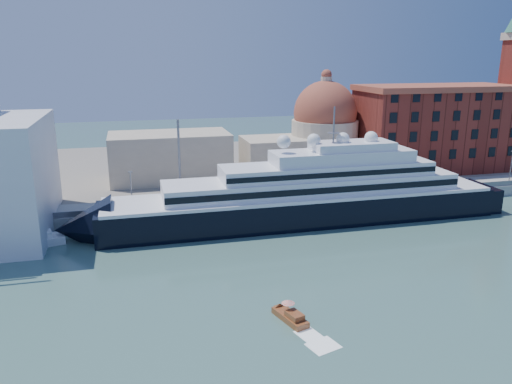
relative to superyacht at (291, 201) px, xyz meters
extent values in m
plane|color=#335850|center=(-1.03, -23.00, -4.69)|extent=(400.00, 400.00, 0.00)
cube|color=gray|center=(-1.03, 11.00, -3.44)|extent=(180.00, 10.00, 2.50)
cube|color=slate|center=(-1.03, 52.00, -3.69)|extent=(260.00, 72.00, 2.00)
cube|color=slate|center=(-1.03, 6.50, -1.59)|extent=(180.00, 0.10, 1.20)
cube|color=black|center=(2.48, 0.00, -2.42)|extent=(80.67, 12.41, 6.72)
cone|color=black|center=(-39.93, 0.00, -2.42)|extent=(10.34, 12.41, 12.41)
cube|color=black|center=(42.81, 0.00, -2.63)|extent=(6.21, 11.38, 6.21)
cube|color=white|center=(2.48, 0.00, 1.20)|extent=(78.60, 12.62, 0.62)
cube|color=white|center=(4.55, 0.00, 3.06)|extent=(59.98, 10.34, 3.10)
cube|color=black|center=(4.55, -5.17, 3.06)|extent=(59.98, 0.15, 1.24)
cube|color=white|center=(7.65, 0.00, 5.96)|extent=(43.44, 9.31, 2.69)
cube|color=white|center=(10.75, 0.00, 8.54)|extent=(28.96, 8.27, 2.48)
cube|color=white|center=(12.82, 0.00, 10.61)|extent=(16.55, 7.24, 1.65)
cylinder|color=slate|center=(8.68, 0.00, 14.96)|extent=(0.31, 0.31, 7.24)
sphere|color=white|center=(-1.66, 0.00, 12.06)|extent=(2.69, 2.69, 2.69)
sphere|color=white|center=(4.55, 0.00, 12.06)|extent=(2.69, 2.69, 2.69)
sphere|color=white|center=(10.75, 0.00, 12.06)|extent=(2.69, 2.69, 2.69)
sphere|color=white|center=(16.96, 0.00, 12.06)|extent=(2.69, 2.69, 2.69)
cube|color=white|center=(-49.36, -1.35, -4.10)|extent=(12.51, 7.21, 1.58)
cube|color=white|center=(-47.46, -0.78, -2.81)|extent=(4.50, 3.51, 1.19)
cube|color=maroon|center=(-12.13, -37.10, -4.35)|extent=(3.57, 6.16, 0.97)
cube|color=maroon|center=(-11.85, -38.04, -3.52)|extent=(2.20, 2.79, 0.78)
cylinder|color=slate|center=(-12.28, -36.64, -3.13)|extent=(0.06, 0.06, 1.56)
cone|color=red|center=(-12.28, -36.64, -2.26)|extent=(1.75, 1.75, 0.39)
cube|color=maroon|center=(50.97, 29.00, 8.31)|extent=(42.00, 18.00, 22.00)
cube|color=#9A4732|center=(50.97, 29.00, 19.81)|extent=(43.00, 19.00, 1.50)
cube|color=maroon|center=(74.97, 29.00, 14.81)|extent=(6.00, 6.00, 35.00)
cylinder|color=beige|center=(20.97, 35.00, 4.31)|extent=(18.00, 18.00, 14.00)
sphere|color=#9A4732|center=(20.97, 35.00, 13.31)|extent=(17.00, 17.00, 17.00)
cylinder|color=beige|center=(20.97, 35.00, 21.31)|extent=(3.00, 3.00, 3.00)
cube|color=beige|center=(6.97, 33.00, 2.31)|extent=(18.00, 14.00, 10.00)
cube|color=beige|center=(-21.03, 35.00, 3.31)|extent=(30.00, 16.00, 12.00)
cylinder|color=slate|center=(-31.03, 8.00, 1.81)|extent=(0.24, 0.24, 8.00)
cube|color=slate|center=(-31.03, 8.00, 5.91)|extent=(0.80, 0.30, 0.25)
cylinder|color=slate|center=(-1.03, 8.00, 1.81)|extent=(0.24, 0.24, 8.00)
cube|color=slate|center=(-1.03, 8.00, 5.91)|extent=(0.80, 0.30, 0.25)
cylinder|color=slate|center=(28.97, 8.00, 1.81)|extent=(0.24, 0.24, 8.00)
cube|color=slate|center=(28.97, 8.00, 5.91)|extent=(0.80, 0.30, 0.25)
cylinder|color=slate|center=(58.97, 8.00, 1.81)|extent=(0.24, 0.24, 8.00)
cylinder|color=slate|center=(-21.03, 10.00, 6.81)|extent=(0.50, 0.50, 18.00)
camera|label=1|loc=(-30.54, -91.77, 28.28)|focal=35.00mm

